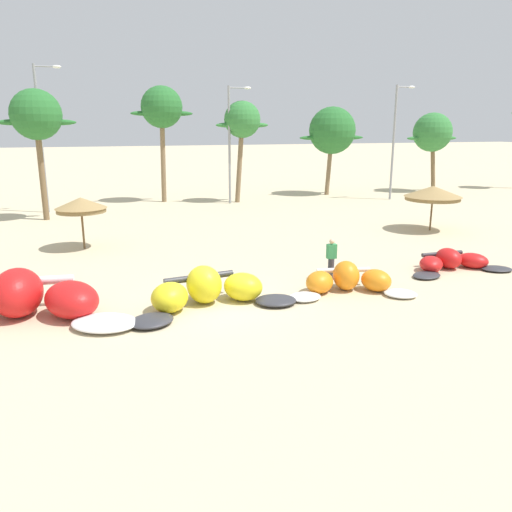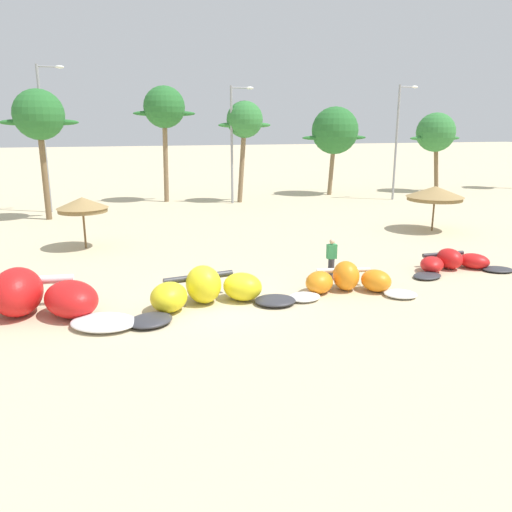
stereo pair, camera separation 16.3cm
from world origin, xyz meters
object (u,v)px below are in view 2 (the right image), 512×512
at_px(kite_left_of_center, 207,291).
at_px(palm_left, 39,116).
at_px(lamppost_west, 45,132).
at_px(kite_center, 348,281).
at_px(beach_umbrella_near_palms, 435,193).
at_px(palm_left_of_gap, 164,109).
at_px(beach_umbrella_middle, 82,205).
at_px(person_near_kites, 331,259).
at_px(lamppost_west_center, 234,139).
at_px(kite_left, 15,302).
at_px(palm_center_right, 335,131).
at_px(palm_right_of_gap, 436,133).
at_px(kite_right_of_center, 453,262).
at_px(lamppost_east_center, 398,137).
at_px(palm_center_left, 245,121).

bearing_deg(kite_left_of_center, palm_left, 109.28).
bearing_deg(kite_left_of_center, lamppost_west, 106.74).
xyz_separation_m(kite_center, palm_left, (-11.51, 18.46, 5.88)).
xyz_separation_m(beach_umbrella_near_palms, palm_left_of_gap, (-12.85, 15.53, 4.83)).
bearing_deg(beach_umbrella_middle, lamppost_west, 101.45).
xyz_separation_m(person_near_kites, lamppost_west_center, (1.34, 20.18, 3.98)).
relative_size(beach_umbrella_middle, beach_umbrella_near_palms, 0.79).
height_order(kite_left, palm_center_right, palm_center_right).
height_order(palm_right_of_gap, lamppost_west_center, lamppost_west_center).
bearing_deg(palm_right_of_gap, lamppost_west_center, -175.29).
bearing_deg(palm_center_right, kite_center, -113.91).
xyz_separation_m(palm_left, palm_right_of_gap, (31.37, 4.76, -1.19)).
distance_m(kite_right_of_center, beach_umbrella_near_palms, 8.42).
xyz_separation_m(person_near_kites, palm_center_right, (10.59, 22.49, 4.46)).
distance_m(kite_left, lamppost_east_center, 32.00).
distance_m(palm_left, lamppost_east_center, 25.71).
xyz_separation_m(palm_left, palm_center_right, (22.16, 5.55, -1.00)).
bearing_deg(beach_umbrella_middle, kite_left_of_center, -67.16).
height_order(kite_right_of_center, lamppost_east_center, lamppost_east_center).
bearing_deg(palm_left, lamppost_east_center, 3.30).
xyz_separation_m(person_near_kites, lamppost_east_center, (14.06, 18.42, 4.07)).
bearing_deg(palm_center_right, beach_umbrella_near_palms, -94.13).
xyz_separation_m(beach_umbrella_near_palms, palm_left, (-21.04, 9.99, 4.17)).
bearing_deg(kite_right_of_center, person_near_kites, 177.96).
xyz_separation_m(beach_umbrella_middle, palm_left_of_gap, (5.80, 14.32, 4.82)).
xyz_separation_m(palm_center_right, palm_right_of_gap, (9.21, -0.79, -0.19)).
relative_size(kite_center, kite_right_of_center, 0.98).
relative_size(person_near_kites, lamppost_west_center, 0.19).
bearing_deg(palm_right_of_gap, palm_left, -171.37).
xyz_separation_m(kite_left, lamppost_west, (-0.53, 20.86, 4.74)).
bearing_deg(person_near_kites, kite_center, -91.95).
bearing_deg(kite_right_of_center, beach_umbrella_near_palms, 60.29).
bearing_deg(kite_left_of_center, beach_umbrella_near_palms, 29.80).
relative_size(beach_umbrella_near_palms, lamppost_west, 0.33).
distance_m(person_near_kites, lamppost_west_center, 20.61).
bearing_deg(palm_left_of_gap, lamppost_west_center, -25.96).
bearing_deg(palm_left_of_gap, kite_right_of_center, -68.85).
distance_m(beach_umbrella_middle, lamppost_west_center, 16.19).
relative_size(kite_center, beach_umbrella_middle, 1.89).
distance_m(kite_center, palm_center_right, 26.71).
relative_size(palm_right_of_gap, lamppost_west, 0.71).
bearing_deg(kite_left, lamppost_west_center, 59.72).
xyz_separation_m(palm_center_left, lamppost_east_center, (11.77, -2.15, -1.15)).
height_order(kite_left_of_center, beach_umbrella_near_palms, beach_umbrella_near_palms).
height_order(palm_right_of_gap, lamppost_west, lamppost_west).
height_order(beach_umbrella_near_palms, palm_left, palm_left).
distance_m(kite_center, lamppost_west, 24.78).
distance_m(kite_right_of_center, person_near_kites, 5.42).
bearing_deg(beach_umbrella_near_palms, beach_umbrella_middle, 176.30).
height_order(beach_umbrella_middle, palm_center_right, palm_center_right).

